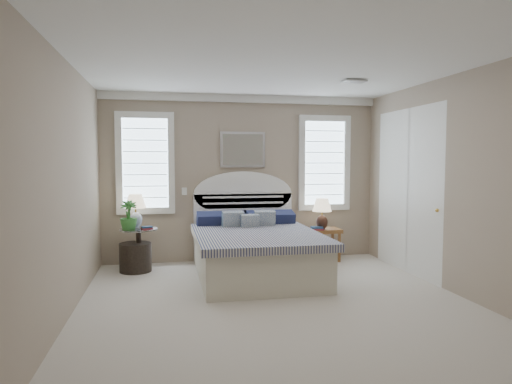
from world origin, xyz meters
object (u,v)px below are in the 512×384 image
object	(u,v)px
bed	(255,248)
lamp_left	(136,207)
floor_pot	(135,257)
nightstand_right	(324,237)
lamp_right	(322,210)
side_table_left	(139,245)

from	to	relation	value
bed	lamp_left	xyz separation A→B (m)	(-1.69, 0.73, 0.56)
bed	floor_pot	world-z (taller)	bed
nightstand_right	lamp_left	xyz separation A→B (m)	(-2.99, 0.04, 0.56)
nightstand_right	lamp_left	world-z (taller)	lamp_left
bed	lamp_right	bearing A→B (deg)	27.25
side_table_left	nightstand_right	bearing A→B (deg)	1.94
floor_pot	lamp_right	bearing A→B (deg)	2.05
side_table_left	floor_pot	bearing A→B (deg)	-126.84
floor_pot	lamp_left	bearing A→B (deg)	89.24
nightstand_right	lamp_right	distance (m)	0.46
nightstand_right	lamp_right	xyz separation A→B (m)	(-0.06, -0.06, 0.45)
nightstand_right	lamp_right	size ratio (longest dim) A/B	1.05
bed	nightstand_right	world-z (taller)	bed
lamp_left	side_table_left	bearing A→B (deg)	-72.60
floor_pot	bed	bearing A→B (deg)	-17.42
floor_pot	lamp_right	world-z (taller)	lamp_right
side_table_left	nightstand_right	world-z (taller)	side_table_left
floor_pot	lamp_right	size ratio (longest dim) A/B	0.92
side_table_left	floor_pot	distance (m)	0.19
side_table_left	lamp_left	xyz separation A→B (m)	(-0.04, 0.14, 0.56)
lamp_left	bed	bearing A→B (deg)	-23.28
side_table_left	floor_pot	size ratio (longest dim) A/B	1.35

